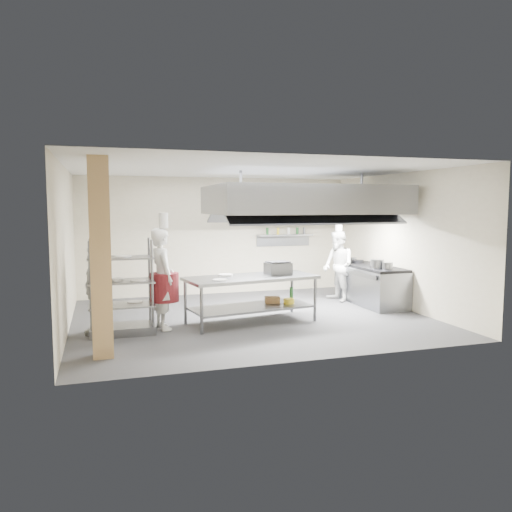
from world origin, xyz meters
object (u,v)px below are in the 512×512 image
object	(u,v)px
pass_rack	(121,287)
cooking_range	(372,286)
island	(251,299)
chef_plating	(96,290)
stockpot	(377,264)
griddle	(278,268)
chef_head	(162,279)
chef_line	(338,266)

from	to	relation	value
pass_rack	cooking_range	xyz separation A→B (m)	(5.65, 1.06, -0.43)
island	chef_plating	xyz separation A→B (m)	(-2.88, -0.15, 0.36)
pass_rack	chef_plating	world-z (taller)	pass_rack
pass_rack	stockpot	size ratio (longest dim) A/B	5.78
island	cooking_range	size ratio (longest dim) A/B	1.27
island	griddle	size ratio (longest dim) A/B	5.34
pass_rack	griddle	bearing A→B (deg)	5.85
chef_head	stockpot	bearing A→B (deg)	-96.63
chef_plating	stockpot	distance (m)	5.95
griddle	stockpot	world-z (taller)	griddle
island	pass_rack	world-z (taller)	pass_rack
pass_rack	griddle	world-z (taller)	pass_rack
chef_line	pass_rack	bearing A→B (deg)	-75.93
island	cooking_range	xyz separation A→B (m)	(3.20, 0.90, -0.04)
chef_head	chef_plating	world-z (taller)	chef_head
chef_line	stockpot	bearing A→B (deg)	17.26
cooking_range	chef_head	distance (m)	5.02
griddle	chef_line	bearing A→B (deg)	26.86
cooking_range	griddle	distance (m)	2.77
pass_rack	island	bearing A→B (deg)	3.87
stockpot	island	bearing A→B (deg)	-172.00
chef_head	chef_line	xyz separation A→B (m)	(4.33, 1.50, -0.09)
griddle	pass_rack	bearing A→B (deg)	178.47
chef_head	chef_line	bearing A→B (deg)	-82.69
cooking_range	chef_plating	bearing A→B (deg)	-170.18
chef_line	stockpot	xyz separation A→B (m)	(0.42, -1.07, 0.15)
island	stockpot	xyz separation A→B (m)	(3.04, 0.43, 0.55)
chef_plating	island	bearing A→B (deg)	72.99
pass_rack	chef_plating	xyz separation A→B (m)	(-0.43, 0.00, -0.03)
island	cooking_range	bearing A→B (deg)	6.47
island	chef_line	bearing A→B (deg)	20.47
pass_rack	chef_line	size ratio (longest dim) A/B	1.00
island	griddle	world-z (taller)	griddle
chef_plating	chef_head	bearing A→B (deg)	77.27
island	chef_line	xyz separation A→B (m)	(2.62, 1.50, 0.39)
island	pass_rack	xyz separation A→B (m)	(-2.44, -0.15, 0.39)
griddle	stockpot	bearing A→B (deg)	-0.44
pass_rack	stockpot	xyz separation A→B (m)	(5.48, 0.58, 0.15)
chef_head	griddle	bearing A→B (deg)	-98.20
pass_rack	griddle	distance (m)	3.07
pass_rack	chef_plating	bearing A→B (deg)	179.80
cooking_range	stockpot	world-z (taller)	stockpot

